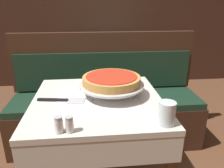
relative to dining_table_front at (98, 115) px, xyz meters
name	(u,v)px	position (x,y,z in m)	size (l,w,h in m)	color
dining_table_front	(98,115)	(0.00, 0.00, 0.00)	(0.75, 0.75, 0.76)	beige
dining_table_rear	(112,52)	(0.27, 1.76, 0.01)	(0.79, 0.79, 0.77)	#1E6B33
booth_bench	(106,111)	(0.10, 0.71, -0.34)	(1.75, 0.50, 1.04)	#3D2316
back_wall_panel	(91,9)	(0.00, 2.37, 0.55)	(6.00, 0.04, 2.40)	#3D2319
pizza_pan_stand	(111,85)	(0.09, 0.05, 0.17)	(0.39, 0.39, 0.07)	#ADADB2
deep_dish_pizza	(111,80)	(0.09, 0.05, 0.21)	(0.35, 0.35, 0.05)	#C68E47
pizza_server	(63,100)	(-0.20, -0.01, 0.11)	(0.28, 0.09, 0.01)	#BCBCC1
water_glass_near	(167,113)	(0.31, -0.31, 0.16)	(0.08, 0.08, 0.11)	silver
salt_shaker	(59,124)	(-0.18, -0.33, 0.15)	(0.04, 0.04, 0.08)	silver
pepper_shaker	(69,124)	(-0.13, -0.33, 0.15)	(0.04, 0.04, 0.07)	silver
condiment_caddy	(112,40)	(0.26, 1.77, 0.16)	(0.12, 0.12, 0.18)	black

